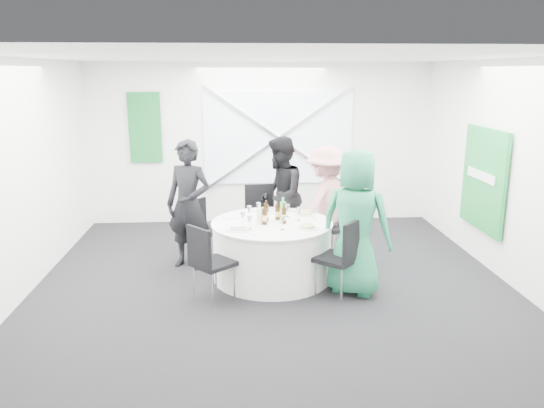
{
  "coord_description": "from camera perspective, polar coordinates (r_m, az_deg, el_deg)",
  "views": [
    {
      "loc": [
        -0.45,
        -6.31,
        2.63
      ],
      "look_at": [
        0.0,
        0.2,
        1.0
      ],
      "focal_mm": 35.0,
      "sensor_mm": 36.0,
      "label": 1
    }
  ],
  "objects": [
    {
      "name": "floor",
      "position": [
        6.86,
        0.12,
        -8.54
      ],
      "size": [
        6.0,
        6.0,
        0.0
      ],
      "primitive_type": "plane",
      "color": "black",
      "rests_on": "ground"
    },
    {
      "name": "ceiling",
      "position": [
        6.33,
        0.13,
        15.55
      ],
      "size": [
        6.0,
        6.0,
        0.0
      ],
      "primitive_type": "plane",
      "rotation": [
        3.14,
        0.0,
        0.0
      ],
      "color": "silver",
      "rests_on": "wall_back"
    },
    {
      "name": "wall_back",
      "position": [
        9.41,
        -1.18,
        6.51
      ],
      "size": [
        6.0,
        0.0,
        6.0
      ],
      "primitive_type": "plane",
      "rotation": [
        1.57,
        0.0,
        0.0
      ],
      "color": "white",
      "rests_on": "floor"
    },
    {
      "name": "wall_front",
      "position": [
        3.56,
        3.57,
        -6.23
      ],
      "size": [
        6.0,
        0.0,
        6.0
      ],
      "primitive_type": "plane",
      "rotation": [
        -1.57,
        0.0,
        0.0
      ],
      "color": "white",
      "rests_on": "floor"
    },
    {
      "name": "wall_left",
      "position": [
        6.92,
        -25.52,
        2.4
      ],
      "size": [
        0.0,
        6.0,
        6.0
      ],
      "primitive_type": "plane",
      "rotation": [
        1.57,
        0.0,
        1.57
      ],
      "color": "white",
      "rests_on": "floor"
    },
    {
      "name": "wall_right",
      "position": [
        7.3,
        24.36,
        3.06
      ],
      "size": [
        0.0,
        6.0,
        6.0
      ],
      "primitive_type": "plane",
      "rotation": [
        1.57,
        0.0,
        -1.57
      ],
      "color": "white",
      "rests_on": "floor"
    },
    {
      "name": "window_panel",
      "position": [
        9.37,
        0.67,
        7.1
      ],
      "size": [
        2.6,
        0.03,
        1.6
      ],
      "primitive_type": "cube",
      "color": "silver",
      "rests_on": "wall_back"
    },
    {
      "name": "window_brace_a",
      "position": [
        9.33,
        0.69,
        7.07
      ],
      "size": [
        2.63,
        0.05,
        1.84
      ],
      "primitive_type": "cube",
      "rotation": [
        0.0,
        0.97,
        0.0
      ],
      "color": "silver",
      "rests_on": "window_panel"
    },
    {
      "name": "window_brace_b",
      "position": [
        9.33,
        0.69,
        7.07
      ],
      "size": [
        2.63,
        0.05,
        1.84
      ],
      "primitive_type": "cube",
      "rotation": [
        0.0,
        -0.97,
        0.0
      ],
      "color": "silver",
      "rests_on": "window_panel"
    },
    {
      "name": "green_banner",
      "position": [
        9.44,
        -13.52,
        7.99
      ],
      "size": [
        0.55,
        0.04,
        1.2
      ],
      "primitive_type": "cube",
      "color": "#125A20",
      "rests_on": "wall_back"
    },
    {
      "name": "green_sign",
      "position": [
        7.83,
        21.8,
        2.49
      ],
      "size": [
        0.05,
        1.2,
        1.4
      ],
      "primitive_type": "cube",
      "color": "#198934",
      "rests_on": "wall_right"
    },
    {
      "name": "banquet_table",
      "position": [
        6.91,
        0.0,
        -4.99
      ],
      "size": [
        1.56,
        1.56,
        0.76
      ],
      "color": "white",
      "rests_on": "floor"
    },
    {
      "name": "chair_back",
      "position": [
        7.85,
        -1.23,
        -1.0
      ],
      "size": [
        0.5,
        0.51,
        1.01
      ],
      "rotation": [
        0.0,
        0.0,
        0.09
      ],
      "color": "black",
      "rests_on": "floor"
    },
    {
      "name": "chair_back_left",
      "position": [
        7.65,
        -7.52,
        -2.23
      ],
      "size": [
        0.56,
        0.56,
        0.87
      ],
      "rotation": [
        0.0,
        0.0,
        0.86
      ],
      "color": "black",
      "rests_on": "floor"
    },
    {
      "name": "chair_back_right",
      "position": [
        7.69,
        7.17,
        -1.61
      ],
      "size": [
        0.62,
        0.62,
        0.98
      ],
      "rotation": [
        0.0,
        0.0,
        -0.94
      ],
      "color": "black",
      "rests_on": "floor"
    },
    {
      "name": "chair_front_right",
      "position": [
        6.3,
        7.69,
        -5.2
      ],
      "size": [
        0.62,
        0.62,
        0.97
      ],
      "rotation": [
        0.0,
        0.0,
        4.0
      ],
      "color": "black",
      "rests_on": "floor"
    },
    {
      "name": "chair_front_left",
      "position": [
        6.19,
        -6.96,
        -5.76
      ],
      "size": [
        0.6,
        0.6,
        0.93
      ],
      "rotation": [
        0.0,
        0.0,
        2.29
      ],
      "color": "black",
      "rests_on": "floor"
    },
    {
      "name": "person_man_back_left",
      "position": [
        7.26,
        -8.97,
        -0.08
      ],
      "size": [
        0.76,
        0.65,
        1.77
      ],
      "primitive_type": "imported",
      "rotation": [
        0.0,
        0.0,
        -0.43
      ],
      "color": "black",
      "rests_on": "floor"
    },
    {
      "name": "person_man_back",
      "position": [
        7.75,
        0.85,
        0.88
      ],
      "size": [
        0.61,
        0.91,
        1.74
      ],
      "primitive_type": "imported",
      "rotation": [
        0.0,
        0.0,
        -1.75
      ],
      "color": "black",
      "rests_on": "floor"
    },
    {
      "name": "person_woman_pink",
      "position": [
        7.55,
        5.79,
        0.06
      ],
      "size": [
        1.12,
        1.06,
        1.64
      ],
      "primitive_type": "imported",
      "rotation": [
        0.0,
        0.0,
        -2.43
      ],
      "color": "tan",
      "rests_on": "floor"
    },
    {
      "name": "person_woman_green",
      "position": [
        6.39,
        9.0,
        -2.0
      ],
      "size": [
        1.03,
        0.91,
        1.77
      ],
      "primitive_type": "imported",
      "rotation": [
        0.0,
        0.0,
        2.64
      ],
      "color": "#227F55",
      "rests_on": "floor"
    },
    {
      "name": "plate_back",
      "position": [
        7.31,
        -0.03,
        -0.74
      ],
      "size": [
        0.29,
        0.29,
        0.01
      ],
      "color": "white",
      "rests_on": "banquet_table"
    },
    {
      "name": "plate_back_left",
      "position": [
        7.03,
        -4.26,
        -1.38
      ],
      "size": [
        0.25,
        0.25,
        0.01
      ],
      "color": "white",
      "rests_on": "banquet_table"
    },
    {
      "name": "plate_back_right",
      "position": [
        7.13,
        3.6,
        -1.07
      ],
      "size": [
        0.26,
        0.26,
        0.04
      ],
      "color": "white",
      "rests_on": "banquet_table"
    },
    {
      "name": "plate_front_right",
      "position": [
        6.54,
        3.82,
        -2.49
      ],
      "size": [
        0.28,
        0.28,
        0.04
      ],
      "color": "white",
      "rests_on": "banquet_table"
    },
    {
      "name": "plate_front_left",
      "position": [
        6.48,
        -3.78,
        -2.72
      ],
      "size": [
        0.29,
        0.29,
        0.01
      ],
      "color": "white",
      "rests_on": "banquet_table"
    },
    {
      "name": "napkin",
      "position": [
        6.44,
        -3.66,
        -2.5
      ],
      "size": [
        0.2,
        0.14,
        0.05
      ],
      "primitive_type": "cube",
      "rotation": [
        0.0,
        0.0,
        0.07
      ],
      "color": "white",
      "rests_on": "plate_front_left"
    },
    {
      "name": "beer_bottle_a",
      "position": [
        6.81,
        -0.61,
        -1.01
      ],
      "size": [
        0.06,
        0.06,
        0.27
      ],
      "color": "#3D240B",
      "rests_on": "banquet_table"
    },
    {
      "name": "beer_bottle_b",
      "position": [
        6.88,
        0.59,
        -0.92
      ],
      "size": [
        0.06,
        0.06,
        0.25
      ],
      "color": "#3D240B",
      "rests_on": "banquet_table"
    },
    {
      "name": "beer_bottle_c",
      "position": [
        6.71,
        1.3,
        -1.27
      ],
      "size": [
        0.06,
        0.06,
        0.27
      ],
      "color": "#3D240B",
      "rests_on": "banquet_table"
    },
    {
      "name": "beer_bottle_d",
      "position": [
        6.66,
        -0.79,
        -1.34
      ],
      "size": [
        0.06,
        0.06,
        0.27
      ],
      "color": "#3D240B",
      "rests_on": "banquet_table"
    },
    {
      "name": "green_water_bottle",
      "position": [
        6.86,
        1.18,
        -0.78
      ],
      "size": [
        0.08,
        0.08,
        0.3
      ],
      "color": "#43AE55",
      "rests_on": "banquet_table"
    },
    {
      "name": "clear_water_bottle",
      "position": [
        6.69,
        -1.35,
        -1.31
      ],
      "size": [
        0.08,
        0.08,
        0.27
      ],
      "color": "silver",
      "rests_on": "banquet_table"
    },
    {
      "name": "wine_glass_a",
      "position": [
        6.85,
        2.9,
        -0.75
      ],
      "size": [
        0.07,
        0.07,
        0.17
      ],
      "color": "white",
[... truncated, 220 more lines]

